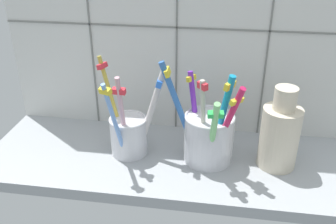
% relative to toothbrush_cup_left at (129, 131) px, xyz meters
% --- Properties ---
extents(counter_slab, '(0.64, 0.22, 0.02)m').
position_rel_toothbrush_cup_left_xyz_m(counter_slab, '(0.07, -0.00, -0.05)').
color(counter_slab, '#9EA3A8').
rests_on(counter_slab, ground).
extents(tile_wall_back, '(0.64, 0.02, 0.45)m').
position_rel_toothbrush_cup_left_xyz_m(tile_wall_back, '(0.07, 0.12, 0.16)').
color(tile_wall_back, silver).
rests_on(tile_wall_back, ground).
extents(toothbrush_cup_left, '(0.12, 0.10, 0.17)m').
position_rel_toothbrush_cup_left_xyz_m(toothbrush_cup_left, '(0.00, 0.00, 0.00)').
color(toothbrush_cup_left, silver).
rests_on(toothbrush_cup_left, counter_slab).
extents(toothbrush_cup_right, '(0.14, 0.11, 0.18)m').
position_rel_toothbrush_cup_left_xyz_m(toothbrush_cup_right, '(0.14, -0.00, 0.01)').
color(toothbrush_cup_right, silver).
rests_on(toothbrush_cup_right, counter_slab).
extents(ceramic_vase, '(0.06, 0.06, 0.14)m').
position_rel_toothbrush_cup_left_xyz_m(ceramic_vase, '(0.25, 0.00, 0.02)').
color(ceramic_vase, beige).
rests_on(ceramic_vase, counter_slab).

